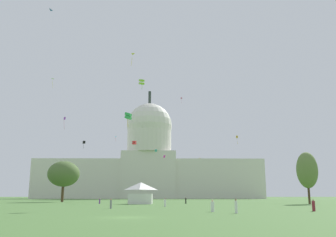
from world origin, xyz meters
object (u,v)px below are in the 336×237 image
kite_gold_mid (237,137)px  kite_pink_high (181,98)px  person_white_aisle_center (213,206)px  event_tent (141,193)px  tree_west_far (64,174)px  kite_green_low (128,116)px  person_white_near_tree_east (165,203)px  kite_turquoise_mid (156,151)px  person_grey_front_left (111,204)px  kite_magenta_low (164,156)px  person_black_deep_crowd (186,201)px  tree_east_near (307,170)px  person_white_lawn_far_left (236,207)px  kite_orange_mid (199,159)px  kite_cyan_mid (116,137)px  kite_lime_mid (142,82)px  capitol_building (149,165)px  kite_blue_high (53,12)px  kite_violet_mid (64,120)px  person_purple_mid_left (100,201)px  person_maroon_mid_center (314,206)px  kite_red_mid (134,143)px  kite_yellow_high (131,55)px  kite_black_mid (84,142)px  kite_white_high (53,80)px

kite_gold_mid → kite_pink_high: bearing=-37.5°
person_white_aisle_center → event_tent: bearing=26.8°
tree_west_far → kite_green_low: size_ratio=4.80×
event_tent → person_white_near_tree_east: 23.16m
event_tent → kite_turquoise_mid: 70.67m
person_white_near_tree_east → person_grey_front_left: (-9.28, -9.65, 0.02)m
tree_west_far → kite_magenta_low: bearing=14.3°
tree_west_far → person_black_deep_crowd: size_ratio=8.43×
tree_east_near → person_white_lawn_far_left: 55.16m
kite_orange_mid → kite_cyan_mid: size_ratio=0.58×
kite_orange_mid → kite_lime_mid: size_ratio=0.67×
event_tent → person_white_lawn_far_left: (14.99, -48.33, -1.94)m
capitol_building → kite_blue_high: bearing=-98.5°
capitol_building → person_grey_front_left: capitol_building is taller
capitol_building → tree_east_near: capitol_building is taller
capitol_building → kite_violet_mid: capitol_building is taller
person_purple_mid_left → kite_violet_mid: kite_violet_mid is taller
capitol_building → person_white_lawn_far_left: (18.11, -182.43, -20.21)m
person_black_deep_crowd → kite_orange_mid: kite_orange_mid is taller
person_maroon_mid_center → kite_violet_mid: size_ratio=0.44×
kite_green_low → kite_cyan_mid: (-19.29, 129.03, 16.39)m
kite_red_mid → event_tent: bearing=39.2°
person_white_near_tree_east → kite_green_low: size_ratio=0.60×
person_black_deep_crowd → kite_pink_high: (4.31, 100.48, 55.41)m
person_maroon_mid_center → kite_magenta_low: bearing=126.6°
person_white_near_tree_east → person_grey_front_left: person_white_near_tree_east is taller
kite_gold_mid → person_purple_mid_left: bearing=67.2°
person_black_deep_crowd → kite_cyan_mid: 106.06m
kite_orange_mid → tree_east_near: bearing=-4.0°
event_tent → kite_yellow_high: 38.47m
person_white_near_tree_east → kite_violet_mid: (-29.89, 33.01, 23.30)m
person_white_near_tree_east → kite_pink_high: bearing=135.2°
person_white_near_tree_east → kite_gold_mid: size_ratio=0.41×
event_tent → kite_lime_mid: size_ratio=2.62×
capitol_building → kite_red_mid: bearing=-90.1°
kite_black_mid → person_black_deep_crowd: bearing=-93.1°
person_white_aisle_center → kite_turquoise_mid: bearing=16.0°
person_purple_mid_left → kite_red_mid: bearing=-132.1°
person_white_aisle_center → kite_cyan_mid: 149.74m
kite_pink_high → kite_orange_mid: kite_pink_high is taller
person_grey_front_left → kite_magenta_low: kite_magenta_low is taller
person_maroon_mid_center → kite_lime_mid: bearing=153.6°
person_black_deep_crowd → kite_yellow_high: 43.11m
tree_east_near → kite_lime_mid: kite_lime_mid is taller
capitol_building → person_black_deep_crowd: 133.96m
kite_blue_high → tree_east_near: bearing=-94.4°
kite_pink_high → kite_turquoise_mid: (-13.62, -35.05, -34.17)m
kite_black_mid → kite_white_high: kite_white_high is taller
kite_turquoise_mid → kite_violet_mid: 62.95m
kite_turquoise_mid → person_black_deep_crowd: bearing=-91.5°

